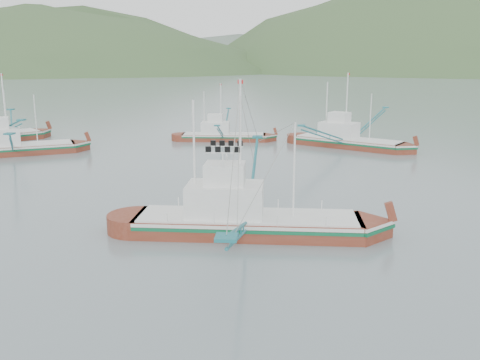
# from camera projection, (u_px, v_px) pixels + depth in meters

# --- Properties ---
(ground) EXTENTS (1200.00, 1200.00, 0.00)m
(ground) POSITION_uv_depth(u_px,v_px,m) (233.00, 247.00, 35.45)
(ground) COLOR slate
(ground) RESTS_ON ground
(main_boat) EXTENTS (16.06, 29.07, 11.76)m
(main_boat) POSITION_uv_depth(u_px,v_px,m) (244.00, 211.00, 37.79)
(main_boat) COLOR maroon
(main_boat) RESTS_ON ground
(bg_boat_left) EXTENTS (16.34, 25.64, 11.05)m
(bg_boat_left) POSITION_uv_depth(u_px,v_px,m) (11.00, 137.00, 67.88)
(bg_boat_left) COLOR maroon
(bg_boat_left) RESTS_ON ground
(bg_boat_right) EXTENTS (18.23, 24.76, 10.93)m
(bg_boat_right) POSITION_uv_depth(u_px,v_px,m) (348.00, 131.00, 73.20)
(bg_boat_right) COLOR maroon
(bg_boat_right) RESTS_ON ground
(bg_boat_far) EXTENTS (12.44, 22.40, 9.06)m
(bg_boat_far) POSITION_uv_depth(u_px,v_px,m) (222.00, 132.00, 79.25)
(bg_boat_far) COLOR maroon
(bg_boat_far) RESTS_ON ground
(headland_left) EXTENTS (448.00, 308.00, 210.00)m
(headland_left) POSITION_uv_depth(u_px,v_px,m) (34.00, 72.00, 397.68)
(headland_left) COLOR #38552B
(headland_left) RESTS_ON ground
(ridge_distant) EXTENTS (960.00, 400.00, 240.00)m
(ridge_distant) POSITION_uv_depth(u_px,v_px,m) (305.00, 66.00, 577.04)
(ridge_distant) COLOR slate
(ridge_distant) RESTS_ON ground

